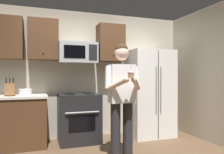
# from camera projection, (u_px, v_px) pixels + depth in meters

# --- Properties ---
(wall_back) EXTENTS (4.40, 0.10, 2.60)m
(wall_back) POSITION_uv_depth(u_px,v_px,m) (83.00, 74.00, 4.59)
(wall_back) COLOR #B7AD99
(wall_back) RESTS_ON ground
(wall_right) EXTENTS (0.10, 4.40, 2.60)m
(wall_right) POSITION_uv_depth(u_px,v_px,m) (221.00, 74.00, 3.95)
(wall_right) COLOR #B7AD99
(wall_right) RESTS_ON ground
(oven_range) EXTENTS (0.76, 0.70, 0.93)m
(oven_range) POSITION_uv_depth(u_px,v_px,m) (79.00, 118.00, 4.18)
(oven_range) COLOR black
(oven_range) RESTS_ON ground
(microwave) EXTENTS (0.74, 0.41, 0.40)m
(microwave) POSITION_uv_depth(u_px,v_px,m) (78.00, 53.00, 4.28)
(microwave) COLOR #9EA0A5
(refrigerator) EXTENTS (0.90, 0.75, 1.80)m
(refrigerator) POSITION_uv_depth(u_px,v_px,m) (149.00, 93.00, 4.62)
(refrigerator) COLOR white
(refrigerator) RESTS_ON ground
(cabinet_row_upper) EXTENTS (2.78, 0.36, 0.76)m
(cabinet_row_upper) POSITION_uv_depth(u_px,v_px,m) (47.00, 40.00, 4.14)
(cabinet_row_upper) COLOR #4C301C
(counter_left) EXTENTS (1.44, 0.66, 0.92)m
(counter_left) POSITION_uv_depth(u_px,v_px,m) (4.00, 122.00, 3.77)
(counter_left) COLOR #4C301C
(counter_left) RESTS_ON ground
(knife_block) EXTENTS (0.16, 0.15, 0.32)m
(knife_block) POSITION_uv_depth(u_px,v_px,m) (10.00, 89.00, 3.76)
(knife_block) COLOR brown
(knife_block) RESTS_ON counter_left
(bowl_large_white) EXTENTS (0.24, 0.24, 0.11)m
(bowl_large_white) POSITION_uv_depth(u_px,v_px,m) (25.00, 92.00, 3.91)
(bowl_large_white) COLOR white
(bowl_large_white) RESTS_ON counter_left
(person) EXTENTS (0.60, 0.48, 1.76)m
(person) POSITION_uv_depth(u_px,v_px,m) (122.00, 94.00, 3.30)
(person) COLOR #262628
(person) RESTS_ON ground
(cupcake) EXTENTS (0.09, 0.09, 0.17)m
(cupcake) POSITION_uv_depth(u_px,v_px,m) (131.00, 74.00, 2.99)
(cupcake) COLOR #A87F56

